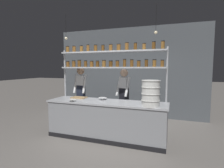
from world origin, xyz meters
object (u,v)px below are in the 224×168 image
Objects in this scene: prep_bowl_center_front at (72,101)px; serving_cup_front at (149,101)px; spice_shelf_unit at (110,61)px; cutting_board at (79,98)px; chef_center at (124,95)px; chef_left at (81,91)px; container_stack at (151,93)px; prep_bowl_near_left at (103,99)px.

prep_bowl_center_front is 1.89× the size of serving_cup_front.
spice_shelf_unit is 7.06× the size of cutting_board.
chef_center is 17.96× the size of serving_cup_front.
spice_shelf_unit is at bearing -23.59° from chef_left.
prep_bowl_center_front is (-1.86, -0.08, -0.26)m from container_stack.
chef_center reaches higher than prep_bowl_near_left.
chef_left is at bearing 165.88° from serving_cup_front.
prep_bowl_near_left is at bearing -178.40° from serving_cup_front.
cutting_board is at bearing 175.92° from prep_bowl_near_left.
container_stack is 1.32m from prep_bowl_near_left.
cutting_board is (-0.86, -0.13, -0.98)m from spice_shelf_unit.
serving_cup_front is (1.02, -0.15, -0.94)m from spice_shelf_unit.
chef_center is at bearing 131.88° from container_stack.
chef_center is 8.08× the size of prep_bowl_near_left.
chef_left is 18.47× the size of serving_cup_front.
serving_cup_front is (2.11, -0.53, -0.05)m from chef_left.
cutting_board is at bearing -137.40° from chef_center.
spice_shelf_unit is 5.06× the size of container_stack.
serving_cup_front is at bearing 14.71° from prep_bowl_center_front.
container_stack is 2.02m from cutting_board.
container_stack reaches higher than serving_cup_front.
chef_left is 4.38× the size of cutting_board.
prep_bowl_near_left is (0.71, -0.05, 0.02)m from cutting_board.
chef_center is 1.45m from prep_bowl_center_front.
spice_shelf_unit is 1.66× the size of chef_center.
chef_left is at bearing 160.75° from spice_shelf_unit.
chef_left reaches higher than prep_bowl_near_left.
chef_center is at bearing 143.89° from serving_cup_front.
cutting_board is at bearing -70.08° from chef_left.
spice_shelf_unit reaches higher than prep_bowl_near_left.
serving_cup_front is at bearing -0.56° from cutting_board.
prep_bowl_near_left is at bearing -35.19° from chef_left.
container_stack reaches higher than prep_bowl_center_front.
chef_left is 3.14× the size of container_stack.
chef_center is at bearing 57.91° from spice_shelf_unit.
prep_bowl_center_front is (-0.76, -0.62, -0.97)m from spice_shelf_unit.
spice_shelf_unit is at bearing 154.08° from container_stack.
serving_cup_front is (-0.08, 0.38, -0.23)m from container_stack.
chef_left is 9.75× the size of prep_bowl_center_front.
spice_shelf_unit is at bearing 171.61° from serving_cup_front.
chef_center is (0.26, 0.41, -0.92)m from spice_shelf_unit.
cutting_board is (-1.96, 0.40, -0.27)m from container_stack.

